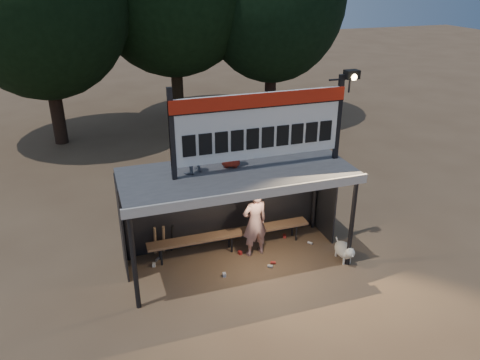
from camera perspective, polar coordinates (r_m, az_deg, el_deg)
name	(u,v)px	position (r m, az deg, el deg)	size (l,w,h in m)	color
ground	(237,261)	(11.12, -0.33, -9.90)	(80.00, 80.00, 0.00)	brown
player	(255,222)	(10.96, 1.81, -5.16)	(0.63, 0.41, 1.73)	silver
child_a	(190,151)	(9.76, -6.16, 3.58)	(0.49, 0.38, 1.00)	slate
child_b	(231,143)	(10.03, -1.14, 4.47)	(0.52, 0.34, 1.06)	#A92A1A
dugout_shelter	(234,186)	(10.41, -0.77, -0.75)	(5.10, 2.08, 2.32)	#3D3D40
scoreboard_assembly	(262,123)	(9.82, 2.76, 6.92)	(4.10, 0.27, 1.99)	black
bench	(230,234)	(11.33, -1.21, -6.60)	(4.00, 0.35, 0.48)	brown
dog	(344,250)	(11.27, 12.62, -8.37)	(0.36, 0.81, 0.49)	beige
bats	(164,239)	(11.27, -9.30, -7.16)	(0.48, 0.33, 0.84)	olive
litter	(240,257)	(11.22, -0.01, -9.35)	(3.95, 1.23, 0.08)	#A41E1C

